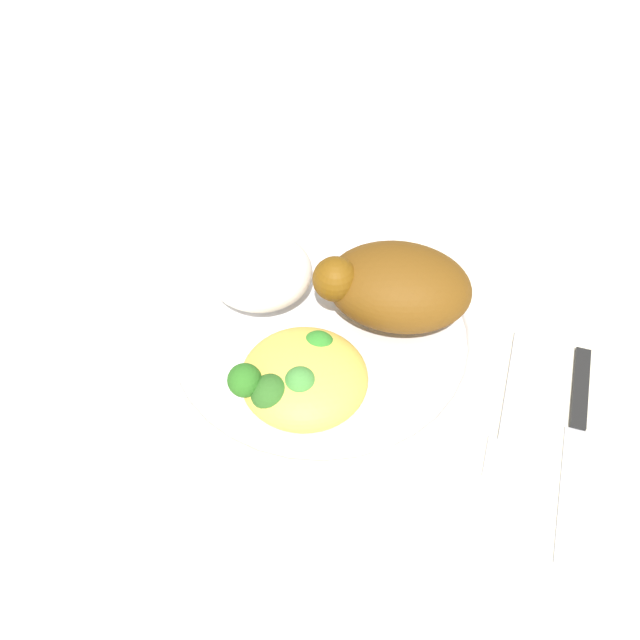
{
  "coord_description": "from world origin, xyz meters",
  "views": [
    {
      "loc": [
        -0.07,
        0.37,
        0.45
      ],
      "look_at": [
        0.0,
        0.0,
        0.03
      ],
      "focal_mm": 39.02,
      "sensor_mm": 36.0,
      "label": 1
    }
  ],
  "objects_px": {
    "plate": "(320,334)",
    "knife": "(578,427)",
    "mac_cheese_with_broccoli": "(296,377)",
    "rice_pile": "(260,271)",
    "roasted_chicken": "(394,286)",
    "fork": "(508,409)"
  },
  "relations": [
    {
      "from": "plate",
      "to": "knife",
      "type": "xyz_separation_m",
      "value": [
        -0.21,
        0.05,
        -0.01
      ]
    },
    {
      "from": "knife",
      "to": "roasted_chicken",
      "type": "bearing_deg",
      "value": -27.13
    },
    {
      "from": "plate",
      "to": "roasted_chicken",
      "type": "relative_size",
      "value": 2.05
    },
    {
      "from": "plate",
      "to": "rice_pile",
      "type": "bearing_deg",
      "value": -29.72
    },
    {
      "from": "knife",
      "to": "mac_cheese_with_broccoli",
      "type": "bearing_deg",
      "value": 4.66
    },
    {
      "from": "plate",
      "to": "knife",
      "type": "height_order",
      "value": "plate"
    },
    {
      "from": "fork",
      "to": "knife",
      "type": "distance_m",
      "value": 0.05
    },
    {
      "from": "fork",
      "to": "knife",
      "type": "relative_size",
      "value": 0.75
    },
    {
      "from": "rice_pile",
      "to": "knife",
      "type": "relative_size",
      "value": 0.47
    },
    {
      "from": "rice_pile",
      "to": "fork",
      "type": "xyz_separation_m",
      "value": [
        -0.21,
        0.08,
        -0.04
      ]
    },
    {
      "from": "mac_cheese_with_broccoli",
      "to": "fork",
      "type": "distance_m",
      "value": 0.17
    },
    {
      "from": "roasted_chicken",
      "to": "knife",
      "type": "distance_m",
      "value": 0.18
    },
    {
      "from": "plate",
      "to": "rice_pile",
      "type": "relative_size",
      "value": 2.93
    },
    {
      "from": "mac_cheese_with_broccoli",
      "to": "knife",
      "type": "height_order",
      "value": "mac_cheese_with_broccoli"
    },
    {
      "from": "rice_pile",
      "to": "knife",
      "type": "height_order",
      "value": "rice_pile"
    },
    {
      "from": "fork",
      "to": "plate",
      "type": "bearing_deg",
      "value": -15.43
    },
    {
      "from": "plate",
      "to": "rice_pile",
      "type": "xyz_separation_m",
      "value": [
        0.06,
        -0.03,
        0.03
      ]
    },
    {
      "from": "roasted_chicken",
      "to": "knife",
      "type": "height_order",
      "value": "roasted_chicken"
    },
    {
      "from": "mac_cheese_with_broccoli",
      "to": "plate",
      "type": "bearing_deg",
      "value": -95.21
    },
    {
      "from": "plate",
      "to": "fork",
      "type": "xyz_separation_m",
      "value": [
        -0.16,
        0.04,
        -0.01
      ]
    },
    {
      "from": "roasted_chicken",
      "to": "knife",
      "type": "relative_size",
      "value": 0.67
    },
    {
      "from": "roasted_chicken",
      "to": "mac_cheese_with_broccoli",
      "type": "distance_m",
      "value": 0.11
    }
  ]
}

